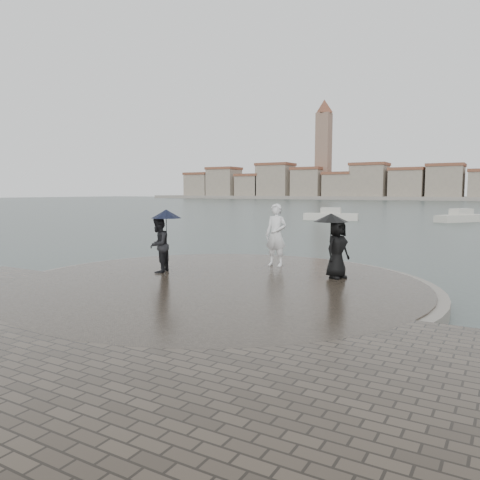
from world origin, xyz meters
The scene contains 7 objects.
ground centered at (0.00, 0.00, 0.00)m, with size 400.00×400.00×0.00m, color #2B3835.
kerb_ring centered at (0.00, 3.50, 0.16)m, with size 12.50×12.50×0.32m, color gray.
quay_tip centered at (0.00, 3.50, 0.18)m, with size 11.90×11.90×0.36m, color #2D261E.
statue centered at (0.26, 6.87, 1.45)m, with size 0.80×0.52×2.19m, color white.
visitor_left centered at (-2.40, 3.80, 1.46)m, with size 1.21×1.12×2.04m.
visitor_right centered at (2.80, 5.72, 1.49)m, with size 1.20×1.14×1.95m.
far_skyline centered at (-6.29, 160.71, 5.61)m, with size 260.00×20.00×37.00m.
Camera 1 is at (7.34, -7.84, 2.98)m, focal length 35.00 mm.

